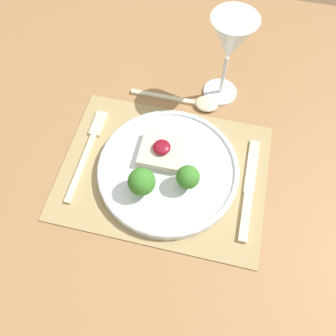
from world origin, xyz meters
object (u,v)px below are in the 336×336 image
fork (89,147)px  knife (248,195)px  dinner_plate (167,170)px  spoon (196,102)px  wine_glass_near (230,42)px

fork → knife: knife is taller
dinner_plate → spoon: bearing=82.6°
knife → spoon: spoon is taller
dinner_plate → wine_glass_near: size_ratio=1.41×
fork → knife: size_ratio=1.00×
dinner_plate → spoon: (0.02, 0.18, -0.01)m
dinner_plate → knife: (0.16, -0.01, -0.01)m
knife → wine_glass_near: bearing=109.8°
dinner_plate → knife: size_ratio=1.28×
dinner_plate → wine_glass_near: (0.07, 0.23, 0.12)m
spoon → wine_glass_near: wine_glass_near is taller
dinner_plate → wine_glass_near: bearing=72.8°
dinner_plate → fork: (-0.17, 0.02, -0.01)m
dinner_plate → knife: dinner_plate is taller
knife → wine_glass_near: wine_glass_near is taller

